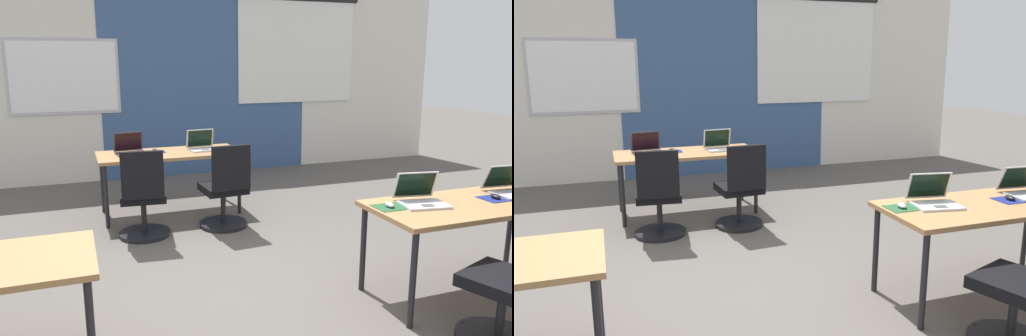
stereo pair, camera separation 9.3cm
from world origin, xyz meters
The scene contains 16 objects.
ground_plane centered at (0.00, 0.00, 0.00)m, with size 24.00×24.00×0.00m.
back_wall_assembly centered at (0.04, 4.20, 1.41)m, with size 10.00×0.27×2.80m.
desk_near_right centered at (1.75, -0.60, 0.66)m, with size 1.60×0.70×0.72m.
desk_far_center centered at (0.00, 2.20, 0.66)m, with size 1.60×0.70×0.72m.
laptop_far_left centered at (-0.43, 2.27, 0.77)m, with size 0.36×0.31×0.24m.
mousepad_far_left centered at (-0.15, 2.27, 0.72)m, with size 0.22×0.19×0.00m.
mouse_far_left centered at (-0.15, 2.27, 0.74)m, with size 0.07×0.11×0.03m.
chair_far_left centered at (-0.41, 1.46, 0.38)m, with size 0.52×0.56×0.92m.
laptop_far_right centered at (0.40, 2.22, 0.77)m, with size 0.35×0.31×0.23m.
chair_far_right centered at (0.44, 1.47, 0.38)m, with size 0.52×0.55×0.92m.
laptop_near_right_inner centered at (1.35, -0.50, 0.77)m, with size 0.38×0.36×0.23m.
mousepad_near_right_inner centered at (1.08, -0.50, 0.72)m, with size 0.22×0.19×0.00m.
mouse_near_right_inner centered at (1.08, -0.50, 0.74)m, with size 0.07×0.11×0.03m.
laptop_near_right_end centered at (2.21, -0.52, 0.77)m, with size 0.36×0.35×0.22m.
mousepad_near_right_end centered at (1.98, -0.59, 0.72)m, with size 0.22×0.19×0.00m.
mouse_near_right_end centered at (1.98, -0.59, 0.74)m, with size 0.07×0.11×0.03m.
Camera 1 is at (-1.02, -3.39, 1.78)m, focal length 34.97 mm.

